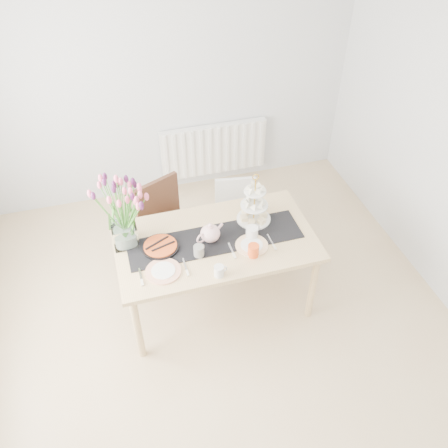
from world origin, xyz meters
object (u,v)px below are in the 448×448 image
object	(u,v)px
mug_orange	(253,251)
mug_grey	(199,251)
plate_left	(163,271)
plate_right	(252,246)
dining_table	(215,247)
radiator	(214,149)
tart_tin	(160,247)
chair_brown	(166,221)
cream_jug	(252,233)
mug_white	(219,271)
tulip_vase	(119,205)
cake_stand	(254,209)
teapot	(210,233)
chair_white	(236,213)

from	to	relation	value
mug_orange	mug_grey	bearing A→B (deg)	102.15
plate_left	plate_right	world-z (taller)	same
dining_table	plate_left	size ratio (longest dim) A/B	5.95
radiator	plate_left	xyz separation A→B (m)	(-0.92, -1.97, 0.31)
mug_grey	plate_left	world-z (taller)	mug_grey
tart_tin	plate_right	distance (m)	0.72
mug_orange	radiator	bearing A→B (deg)	21.63
dining_table	chair_brown	distance (m)	0.68
tart_tin	plate_left	world-z (taller)	tart_tin
cream_jug	mug_grey	bearing A→B (deg)	165.92
radiator	mug_grey	bearing A→B (deg)	-108.38
dining_table	mug_grey	xyz separation A→B (m)	(-0.17, -0.14, 0.12)
plate_right	mug_grey	bearing A→B (deg)	177.90
dining_table	plate_left	xyz separation A→B (m)	(-0.47, -0.23, 0.08)
mug_orange	plate_left	size ratio (longest dim) A/B	0.38
chair_brown	mug_white	bearing A→B (deg)	-101.19
chair_brown	mug_white	distance (m)	1.03
chair_brown	tart_tin	distance (m)	0.63
mug_white	mug_orange	distance (m)	0.33
tulip_vase	mug_grey	xyz separation A→B (m)	(0.52, -0.30, -0.34)
dining_table	cake_stand	size ratio (longest dim) A/B	3.83
cream_jug	mug_grey	size ratio (longest dim) A/B	1.02
tart_tin	teapot	bearing A→B (deg)	-3.30
mug_orange	plate_left	xyz separation A→B (m)	(-0.70, 0.02, -0.04)
tulip_vase	tart_tin	size ratio (longest dim) A/B	2.39
dining_table	tulip_vase	distance (m)	0.85
cream_jug	plate_left	xyz separation A→B (m)	(-0.76, -0.18, -0.04)
radiator	chair_white	distance (m)	1.12
chair_white	mug_orange	xyz separation A→B (m)	(-0.14, -0.87, 0.36)
chair_white	tart_tin	xyz separation A→B (m)	(-0.81, -0.59, 0.32)
teapot	plate_right	distance (m)	0.34
tulip_vase	cream_jug	world-z (taller)	tulip_vase
radiator	chair_white	size ratio (longest dim) A/B	1.55
radiator	tart_tin	world-z (taller)	tart_tin
radiator	plate_right	size ratio (longest dim) A/B	4.58
mug_grey	plate_left	xyz separation A→B (m)	(-0.30, -0.09, -0.04)
cake_stand	cream_jug	world-z (taller)	cake_stand
tulip_vase	cake_stand	world-z (taller)	tulip_vase
chair_brown	mug_grey	bearing A→B (deg)	-103.95
dining_table	chair_white	size ratio (longest dim) A/B	2.07
tart_tin	mug_grey	bearing A→B (deg)	-30.50
teapot	dining_table	bearing A→B (deg)	-25.13
chair_white	cake_stand	world-z (taller)	cake_stand
cake_stand	teapot	xyz separation A→B (m)	(-0.41, -0.14, -0.04)
plate_left	mug_grey	bearing A→B (deg)	17.02
cream_jug	plate_right	world-z (taller)	cream_jug
radiator	plate_right	xyz separation A→B (m)	(-0.20, -1.89, 0.31)
chair_white	cream_jug	bearing A→B (deg)	-87.76
radiator	cake_stand	xyz separation A→B (m)	(-0.08, -1.59, 0.42)
radiator	plate_right	distance (m)	1.93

